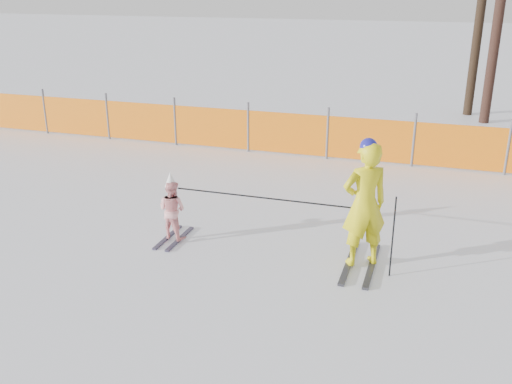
{
  "coord_description": "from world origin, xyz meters",
  "views": [
    {
      "loc": [
        2.52,
        -7.27,
        4.01
      ],
      "look_at": [
        0.0,
        0.5,
        1.0
      ],
      "focal_mm": 40.0,
      "sensor_mm": 36.0,
      "label": 1
    }
  ],
  "objects": [
    {
      "name": "child",
      "position": [
        -1.44,
        0.51,
        0.53
      ],
      "size": [
        0.54,
        0.98,
        1.17
      ],
      "color": "black",
      "rests_on": "ground"
    },
    {
      "name": "safety_fence",
      "position": [
        -1.67,
        5.85,
        0.56
      ],
      "size": [
        16.62,
        0.06,
        1.25
      ],
      "color": "#595960",
      "rests_on": "ground"
    },
    {
      "name": "ground",
      "position": [
        0.0,
        0.0,
        0.0
      ],
      "size": [
        120.0,
        120.0,
        0.0
      ],
      "primitive_type": "plane",
      "color": "white",
      "rests_on": "ground"
    },
    {
      "name": "adult",
      "position": [
        1.65,
        0.53,
        0.99
      ],
      "size": [
        0.82,
        1.46,
        1.98
      ],
      "color": "black",
      "rests_on": "ground"
    },
    {
      "name": "ski_poles",
      "position": [
        0.7,
        0.46,
        0.82
      ],
      "size": [
        3.43,
        0.22,
        1.23
      ],
      "color": "black",
      "rests_on": "ground"
    }
  ]
}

